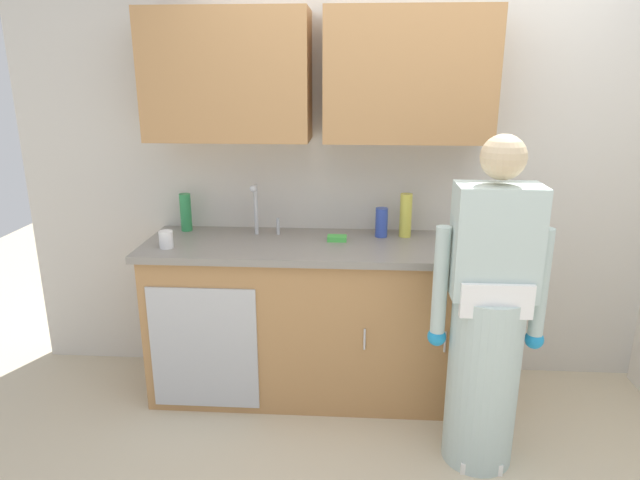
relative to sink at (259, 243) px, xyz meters
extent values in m
plane|color=beige|center=(0.88, -0.71, -0.93)|extent=(9.00, 9.00, 0.00)
cube|color=beige|center=(0.88, 0.34, 0.42)|extent=(4.80, 0.10, 2.70)
cube|color=#B27F4C|center=(-0.17, 0.12, 0.92)|extent=(0.91, 0.34, 0.70)
cube|color=#B27F4C|center=(0.82, 0.12, 0.92)|extent=(0.91, 0.34, 0.70)
cube|color=#B27F4C|center=(0.33, -0.01, -0.48)|extent=(1.90, 0.60, 0.90)
cube|color=#B7BABF|center=(-0.27, -0.31, -0.52)|extent=(0.60, 0.01, 0.72)
cylinder|color=silver|center=(0.61, -0.32, -0.43)|extent=(0.01, 0.01, 0.12)
cylinder|color=silver|center=(1.04, -0.32, -0.43)|extent=(0.01, 0.01, 0.12)
cube|color=gray|center=(0.33, -0.01, -0.01)|extent=(1.96, 0.66, 0.04)
cube|color=#B7BABF|center=(0.00, -0.01, -0.01)|extent=(0.50, 0.36, 0.03)
cylinder|color=#B7BABF|center=(-0.04, 0.14, 0.16)|extent=(0.02, 0.02, 0.30)
sphere|color=#B7BABF|center=(-0.04, 0.08, 0.30)|extent=(0.04, 0.04, 0.04)
cylinder|color=#B7BABF|center=(0.09, 0.14, 0.06)|extent=(0.02, 0.02, 0.10)
cube|color=white|center=(1.18, -0.61, -0.90)|extent=(0.20, 0.26, 0.06)
cylinder|color=#B2C6C1|center=(1.18, -0.59, -0.49)|extent=(0.34, 0.34, 0.88)
cube|color=#B2C6C1|center=(1.18, -0.59, 0.21)|extent=(0.38, 0.22, 0.52)
sphere|color=#CDB189|center=(1.18, -0.59, 0.59)|extent=(0.20, 0.20, 0.20)
cube|color=white|center=(1.18, -0.71, -0.03)|extent=(0.32, 0.04, 0.16)
cylinder|color=#B2C6C1|center=(0.95, -0.57, 0.00)|extent=(0.07, 0.07, 0.55)
sphere|color=#1E8CCC|center=(0.95, -0.57, -0.28)|extent=(0.09, 0.09, 0.09)
cylinder|color=#B2C6C1|center=(1.41, -0.57, 0.00)|extent=(0.07, 0.07, 0.55)
sphere|color=#1E8CCC|center=(1.41, -0.57, -0.28)|extent=(0.09, 0.09, 0.09)
cylinder|color=#334CB2|center=(0.70, 0.14, 0.10)|extent=(0.07, 0.07, 0.17)
cylinder|color=#D8D14C|center=(0.84, 0.15, 0.14)|extent=(0.07, 0.07, 0.26)
cylinder|color=#2D8C4C|center=(-0.48, 0.19, 0.13)|extent=(0.07, 0.07, 0.23)
cylinder|color=white|center=(-0.49, -0.16, 0.06)|extent=(0.08, 0.08, 0.10)
cube|color=silver|center=(1.12, 0.07, 0.02)|extent=(0.17, 0.20, 0.01)
cube|color=#4CBF4C|center=(0.45, 0.03, 0.03)|extent=(0.11, 0.07, 0.03)
camera|label=1|loc=(0.55, -3.03, 0.94)|focal=31.25mm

